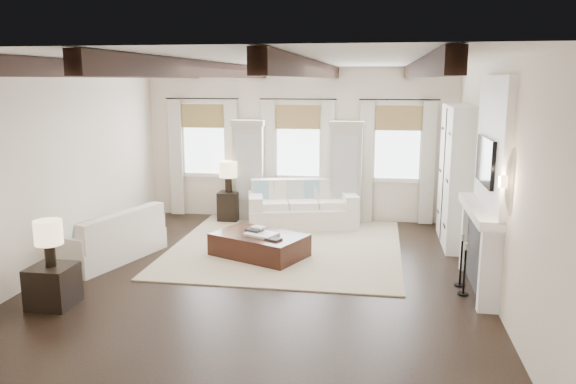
% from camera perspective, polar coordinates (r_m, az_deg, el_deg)
% --- Properties ---
extents(ground, '(7.50, 7.50, 0.00)m').
position_cam_1_polar(ground, '(8.63, -2.55, -8.60)').
color(ground, black).
rests_on(ground, ground).
extents(room_shell, '(6.54, 7.54, 3.22)m').
position_cam_1_polar(room_shell, '(8.94, 3.24, 4.57)').
color(room_shell, '#F2E3CE').
rests_on(room_shell, ground).
extents(area_rug, '(4.01, 4.16, 0.02)m').
position_cam_1_polar(area_rug, '(10.08, -0.15, -5.57)').
color(area_rug, '#BEB090').
rests_on(area_rug, ground).
extents(sofa_back, '(2.34, 1.47, 0.93)m').
position_cam_1_polar(sofa_back, '(11.45, 1.43, -1.58)').
color(sofa_back, white).
rests_on(sofa_back, ground).
extents(sofa_left, '(1.39, 2.10, 0.83)m').
position_cam_1_polar(sofa_left, '(9.77, -17.49, -4.70)').
color(sofa_left, white).
rests_on(sofa_left, ground).
extents(ottoman, '(1.75, 1.47, 0.39)m').
position_cam_1_polar(ottoman, '(9.52, -2.93, -5.43)').
color(ottoman, black).
rests_on(ottoman, ground).
extents(tray, '(0.61, 0.55, 0.04)m').
position_cam_1_polar(tray, '(9.38, -2.72, -4.30)').
color(tray, white).
rests_on(tray, ottoman).
extents(book_lower, '(0.32, 0.29, 0.04)m').
position_cam_1_polar(book_lower, '(9.50, -3.42, -3.86)').
color(book_lower, '#262628').
rests_on(book_lower, tray).
extents(book_upper, '(0.27, 0.25, 0.03)m').
position_cam_1_polar(book_upper, '(9.51, -3.09, -3.61)').
color(book_upper, beige).
rests_on(book_upper, book_lower).
extents(book_loose, '(0.29, 0.26, 0.03)m').
position_cam_1_polar(book_loose, '(9.10, -1.48, -4.81)').
color(book_loose, '#262628').
rests_on(book_loose, ottoman).
extents(side_table_front, '(0.55, 0.55, 0.55)m').
position_cam_1_polar(side_table_front, '(8.11, -22.77, -8.79)').
color(side_table_front, black).
rests_on(side_table_front, ground).
extents(lamp_front, '(0.36, 0.36, 0.62)m').
position_cam_1_polar(lamp_front, '(7.91, -23.16, -4.06)').
color(lamp_front, black).
rests_on(lamp_front, side_table_front).
extents(side_table_back, '(0.42, 0.42, 0.62)m').
position_cam_1_polar(side_table_back, '(11.93, -6.02, -1.45)').
color(side_table_back, black).
rests_on(side_table_back, ground).
extents(lamp_back, '(0.37, 0.37, 0.65)m').
position_cam_1_polar(lamp_back, '(11.78, -6.10, 2.11)').
color(lamp_back, black).
rests_on(lamp_back, side_table_back).
extents(candlestick_near, '(0.15, 0.15, 0.75)m').
position_cam_1_polar(candlestick_near, '(8.21, 17.48, -7.90)').
color(candlestick_near, black).
rests_on(candlestick_near, ground).
extents(candlestick_far, '(0.16, 0.16, 0.78)m').
position_cam_1_polar(candlestick_far, '(8.53, 17.16, -7.04)').
color(candlestick_far, black).
rests_on(candlestick_far, ground).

